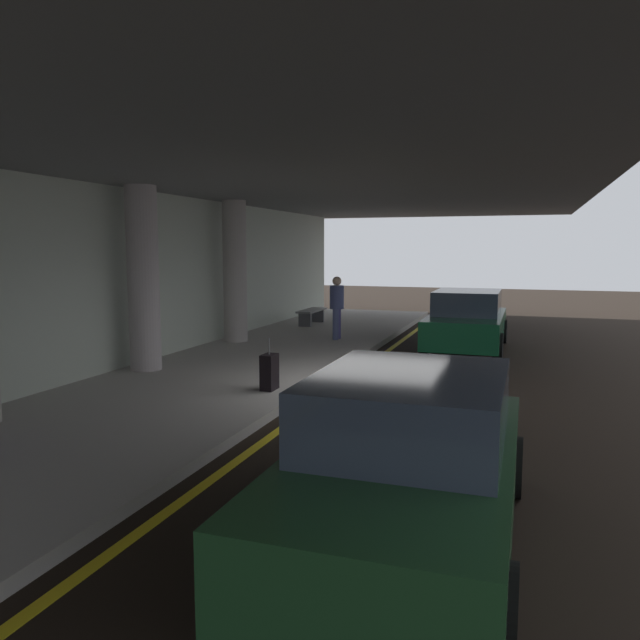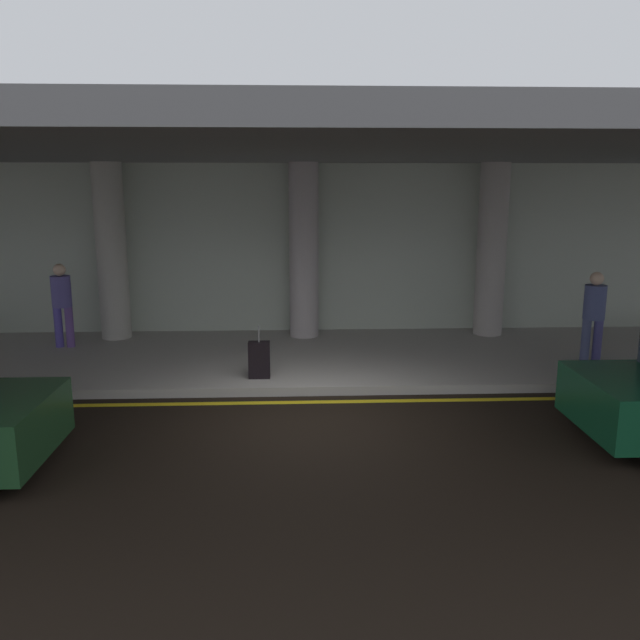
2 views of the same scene
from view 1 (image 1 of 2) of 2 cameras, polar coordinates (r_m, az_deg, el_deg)
The scene contains 12 objects.
ground_plane at distance 10.93m, azimuth 4.72°, elevation -6.95°, with size 60.00×60.00×0.00m, color black.
sidewalk at distance 12.03m, azimuth -9.82°, elevation -5.40°, with size 26.00×4.20×0.15m, color #A9A4A0.
lane_stripe_yellow at distance 11.12m, azimuth 1.18°, elevation -6.68°, with size 26.00×0.14×0.01m, color yellow.
support_column_center at distance 12.60m, azimuth -16.20°, elevation 3.71°, with size 0.62×0.62×3.65m, color #A99FA0.
support_column_right_mid at distance 16.03m, azimuth -7.97°, elevation 4.51°, with size 0.62×0.62×3.65m, color #A69E9B.
ceiling_overhang at distance 11.61m, azimuth -7.98°, elevation 13.44°, with size 28.00×13.20×0.30m, color slate.
terminal_back_wall at distance 13.01m, azimuth -18.73°, elevation 3.38°, with size 26.00×0.30×3.80m, color #B3BCAD.
car_dark_green at distance 5.52m, azimuth 8.15°, elevation -13.13°, with size 4.10×1.92×1.50m.
car_dark_green_no2 at distance 16.10m, azimuth 13.55°, elevation -0.11°, with size 4.10×1.92×1.50m.
traveler_with_luggage at distance 16.29m, azimuth 1.58°, elevation 1.57°, with size 0.38×0.38×1.68m.
suitcase_upright_primary at distance 10.57m, azimuth -4.76°, elevation -4.86°, with size 0.36×0.22×0.90m.
bench_metal at distance 19.50m, azimuth -0.79°, elevation 0.62°, with size 1.60×0.50×0.48m.
Camera 1 is at (-10.30, -2.57, 2.59)m, focal length 34.21 mm.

